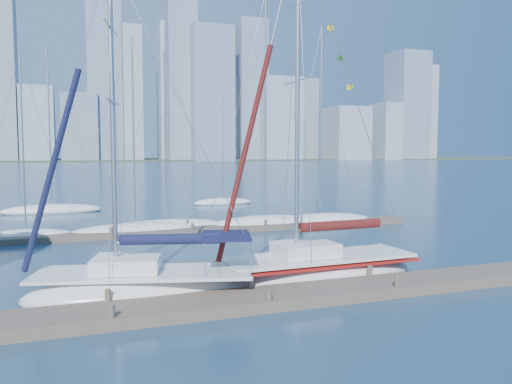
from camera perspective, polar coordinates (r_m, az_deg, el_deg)
name	(u,v)px	position (r m, az deg, el deg)	size (l,w,h in m)	color
ground	(260,305)	(17.75, 0.41, -12.80)	(700.00, 700.00, 0.00)	#17314A
near_dock	(260,299)	(17.69, 0.41, -12.18)	(26.00, 2.00, 0.40)	brown
far_dock	(205,230)	(33.25, -5.86, -4.31)	(30.00, 1.80, 0.36)	brown
far_shore	(87,160)	(336.00, -18.74, 3.43)	(800.00, 100.00, 1.50)	#38472D
sailboat_navy	(143,271)	(18.78, -12.74, -8.85)	(8.78, 4.77, 12.67)	white
sailboat_maroon	(318,253)	(21.00, 7.09, -6.92)	(8.76, 3.11, 14.55)	white
bg_boat_0	(26,236)	(33.34, -24.77, -4.59)	(5.69, 2.29, 11.38)	white
bg_boat_1	(135,231)	(33.14, -13.63, -4.31)	(8.46, 3.28, 12.82)	white
bg_boat_2	(167,227)	(34.32, -10.19, -3.95)	(8.38, 4.19, 12.37)	white
bg_boat_3	(265,223)	(35.36, 1.08, -3.52)	(8.00, 2.91, 16.50)	white
bg_boat_4	(320,221)	(36.94, 7.33, -3.25)	(8.65, 5.70, 14.66)	white
bg_boat_6	(52,210)	(47.16, -22.28, -1.88)	(8.62, 3.51, 14.61)	white
bg_boat_7	(223,202)	(50.93, -3.80, -1.15)	(6.37, 3.60, 11.38)	white
skyline	(119,98)	(309.15, -15.43, 10.33)	(503.06, 51.31, 126.07)	#8198A7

